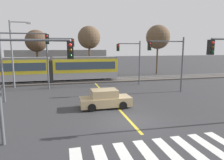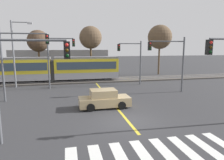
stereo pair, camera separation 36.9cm
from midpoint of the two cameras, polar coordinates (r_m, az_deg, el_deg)
The scene contains 24 objects.
ground_plane at distance 13.84m, azimuth 5.31°, elevation -11.62°, with size 200.00×200.00×0.00m, color #333335.
track_bed at distance 29.77m, azimuth -4.73°, elevation -0.12°, with size 120.00×4.00×0.18m, color #4C4742.
rail_near at distance 29.04m, azimuth -4.54°, elevation -0.07°, with size 120.00×0.08×0.10m, color #939399.
rail_far at distance 30.45m, azimuth -4.93°, elevation 0.36°, with size 120.00×0.08×0.10m, color #939399.
light_rail_tram at distance 29.28m, azimuth -16.23°, elevation 3.26°, with size 18.50×2.64×3.43m.
crosswalk_stripe_1 at distance 9.53m, azimuth -3.19°, elevation -21.85°, with size 0.56×2.80×0.01m, color silver.
crosswalk_stripe_2 at distance 9.74m, azimuth 3.67°, elevation -21.11°, with size 0.56×2.80×0.01m, color silver.
crosswalk_stripe_3 at distance 10.07m, azimuth 10.08°, elevation -20.16°, with size 0.56×2.80×0.01m, color silver.
crosswalk_stripe_4 at distance 10.50m, azimuth 15.96°, elevation -19.07°, with size 0.56×2.80×0.01m, color silver.
crosswalk_stripe_5 at distance 11.02m, azimuth 21.25°, elevation -17.92°, with size 0.56×2.80×0.01m, color silver.
crosswalk_stripe_6 at distance 11.63m, azimuth 25.96°, elevation -16.76°, with size 0.56×2.80×0.01m, color silver.
crosswalk_stripe_7 at distance 12.31m, azimuth 30.14°, elevation -15.63°, with size 0.56×2.80×0.01m, color silver.
lane_centre_line at distance 19.64m, azimuth -0.39°, elevation -5.26°, with size 0.20×17.05×0.01m, color gold.
sedan_crossing at distance 16.59m, azimuth -1.58°, elevation -5.50°, with size 4.21×1.95×1.52m.
traffic_light_far_right at distance 26.49m, azimuth 6.36°, elevation 6.84°, with size 3.25×0.38×5.78m.
traffic_light_mid_right at distance 22.68m, azimuth 17.08°, elevation 6.56°, with size 4.25×0.38×6.04m.
traffic_light_near_left at distance 10.90m, azimuth -23.28°, elevation 2.51°, with size 3.75×0.38×5.69m.
traffic_light_mid_left at distance 20.08m, azimuth -24.92°, elevation 6.95°, with size 4.25×0.38×6.77m.
traffic_light_far_left at distance 24.76m, azimuth -15.00°, elevation 7.23°, with size 3.25×0.38×6.35m.
street_lamp_west at distance 27.16m, azimuth -25.54°, elevation 7.84°, with size 2.49×0.28×8.13m.
bare_tree_west at distance 34.02m, azimuth -20.06°, elevation 10.37°, with size 3.41×3.41×7.66m.
bare_tree_east at distance 33.47m, azimuth -5.82°, elevation 11.94°, with size 3.68×3.68×8.40m.
bare_tree_far_east at distance 37.97m, azimuth 13.76°, elevation 11.82°, with size 4.33×4.33×8.98m.
building_backdrop_far at distance 40.72m, azimuth -14.18°, elevation 5.21°, with size 17.85×6.00×4.50m, color gray.
Camera 2 is at (-3.89, -12.32, 4.93)m, focal length 32.00 mm.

